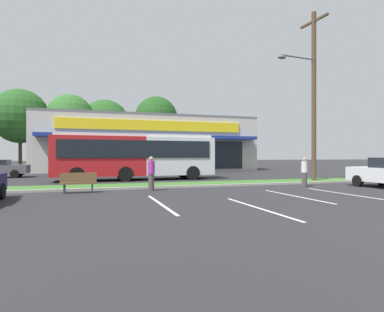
{
  "coord_description": "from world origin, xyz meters",
  "views": [
    {
      "loc": [
        -8.1,
        -3.84,
        1.72
      ],
      "look_at": [
        -1.12,
        18.1,
        1.71
      ],
      "focal_mm": 29.88,
      "sensor_mm": 36.0,
      "label": 1
    }
  ],
  "objects_px": {
    "bus_stop_bench": "(78,182)",
    "pedestrian_by_pole": "(304,172)",
    "pedestrian_near_bench": "(151,173)",
    "utility_pole": "(312,92)",
    "car_1": "(147,167)",
    "city_bus": "(136,155)"
  },
  "relations": [
    {
      "from": "bus_stop_bench",
      "to": "pedestrian_by_pole",
      "type": "xyz_separation_m",
      "value": [
        11.88,
        -0.63,
        0.32
      ]
    },
    {
      "from": "pedestrian_near_bench",
      "to": "bus_stop_bench",
      "type": "bearing_deg",
      "value": -20.05
    },
    {
      "from": "bus_stop_bench",
      "to": "pedestrian_near_bench",
      "type": "distance_m",
      "value": 3.41
    },
    {
      "from": "bus_stop_bench",
      "to": "utility_pole",
      "type": "bearing_deg",
      "value": -172.37
    },
    {
      "from": "car_1",
      "to": "pedestrian_near_bench",
      "type": "height_order",
      "value": "pedestrian_near_bench"
    },
    {
      "from": "city_bus",
      "to": "pedestrian_near_bench",
      "type": "distance_m",
      "value": 7.39
    },
    {
      "from": "utility_pole",
      "to": "pedestrian_by_pole",
      "type": "xyz_separation_m",
      "value": [
        -2.56,
        -2.56,
        -5.14
      ]
    },
    {
      "from": "pedestrian_near_bench",
      "to": "utility_pole",
      "type": "bearing_deg",
      "value": 171.06
    },
    {
      "from": "pedestrian_by_pole",
      "to": "city_bus",
      "type": "bearing_deg",
      "value": 63.1
    },
    {
      "from": "pedestrian_near_bench",
      "to": "pedestrian_by_pole",
      "type": "relative_size",
      "value": 1.04
    },
    {
      "from": "bus_stop_bench",
      "to": "city_bus",
      "type": "bearing_deg",
      "value": -116.36
    },
    {
      "from": "bus_stop_bench",
      "to": "pedestrian_near_bench",
      "type": "relative_size",
      "value": 0.94
    },
    {
      "from": "pedestrian_near_bench",
      "to": "pedestrian_by_pole",
      "type": "height_order",
      "value": "pedestrian_near_bench"
    },
    {
      "from": "bus_stop_bench",
      "to": "pedestrian_by_pole",
      "type": "bearing_deg",
      "value": 176.98
    },
    {
      "from": "utility_pole",
      "to": "bus_stop_bench",
      "type": "bearing_deg",
      "value": -172.37
    },
    {
      "from": "utility_pole",
      "to": "city_bus",
      "type": "height_order",
      "value": "utility_pole"
    },
    {
      "from": "utility_pole",
      "to": "pedestrian_near_bench",
      "type": "bearing_deg",
      "value": -169.8
    },
    {
      "from": "city_bus",
      "to": "pedestrian_by_pole",
      "type": "distance_m",
      "value": 11.48
    },
    {
      "from": "utility_pole",
      "to": "car_1",
      "type": "distance_m",
      "value": 15.01
    },
    {
      "from": "utility_pole",
      "to": "pedestrian_by_pole",
      "type": "bearing_deg",
      "value": -134.94
    },
    {
      "from": "utility_pole",
      "to": "bus_stop_bench",
      "type": "height_order",
      "value": "utility_pole"
    },
    {
      "from": "bus_stop_bench",
      "to": "car_1",
      "type": "distance_m",
      "value": 13.73
    }
  ]
}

